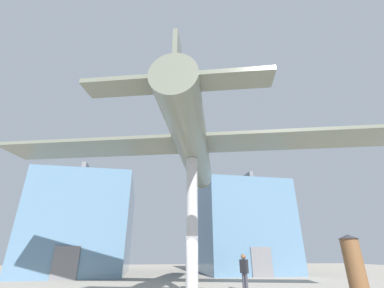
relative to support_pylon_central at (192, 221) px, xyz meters
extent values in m
cube|color=slate|center=(-7.62, 16.12, 1.04)|extent=(8.18, 13.63, 8.47)
cube|color=slate|center=(-7.62, 16.12, 5.58)|extent=(0.36, 12.95, 0.60)
cube|color=slate|center=(-7.62, 9.24, -2.04)|extent=(1.80, 0.12, 2.30)
cube|color=slate|center=(7.62, 16.12, 1.04)|extent=(8.18, 13.63, 8.47)
cube|color=slate|center=(7.62, 16.12, 5.58)|extent=(0.36, 12.95, 0.60)
cube|color=slate|center=(7.62, 9.24, -2.04)|extent=(1.80, 0.12, 2.30)
cylinder|color=#B7B7BC|center=(0.00, 0.00, 0.00)|extent=(0.56, 0.56, 6.38)
cylinder|color=slate|center=(0.00, 0.00, 4.05)|extent=(5.10, 11.95, 1.73)
cube|color=slate|center=(0.00, 0.00, 4.05)|extent=(21.01, 8.39, 0.18)
cube|color=slate|center=(-1.52, -5.04, 4.18)|extent=(6.79, 2.92, 0.18)
cube|color=slate|center=(-1.52, -5.04, 5.23)|extent=(0.49, 1.11, 2.02)
cone|color=slate|center=(1.90, 6.31, 4.05)|extent=(1.75, 1.58, 1.47)
sphere|color=black|center=(2.13, 7.06, 4.05)|extent=(0.44, 0.44, 0.44)
cylinder|color=#383842|center=(2.95, 1.42, -2.77)|extent=(0.14, 0.14, 0.84)
cylinder|color=#383842|center=(3.04, 1.27, -2.77)|extent=(0.14, 0.14, 0.84)
cube|color=black|center=(2.99, 1.34, -2.03)|extent=(0.40, 0.46, 0.64)
sphere|color=brown|center=(2.99, 1.34, -1.58)|extent=(0.26, 0.26, 0.26)
cylinder|color=#232328|center=(0.49, 2.12, -2.74)|extent=(0.14, 0.14, 0.91)
cylinder|color=#232328|center=(0.31, 2.09, -2.74)|extent=(0.14, 0.14, 0.91)
cube|color=navy|center=(0.40, 2.10, -1.93)|extent=(0.43, 0.29, 0.70)
sphere|color=tan|center=(0.40, 2.10, -1.44)|extent=(0.28, 0.28, 0.28)
cylinder|color=brown|center=(7.31, -1.26, -1.99)|extent=(0.80, 0.80, 2.40)
cone|color=#2D2D33|center=(7.31, -1.26, -0.69)|extent=(0.92, 0.92, 0.20)
camera|label=1|loc=(-2.37, -12.59, -1.46)|focal=24.00mm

